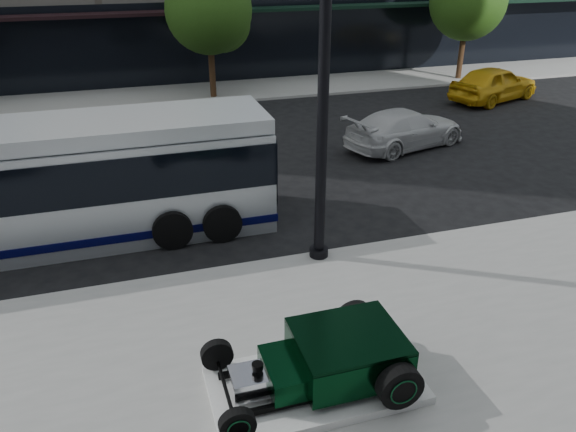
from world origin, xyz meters
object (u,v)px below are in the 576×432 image
object	(u,v)px
white_sedan	(405,129)
yellow_taxi	(494,84)
transit_bus	(16,187)
lamppost	(323,101)
hot_rod	(335,356)

from	to	relation	value
white_sedan	yellow_taxi	distance (m)	8.23
transit_bus	white_sedan	world-z (taller)	transit_bus
lamppost	transit_bus	distance (m)	7.49
hot_rod	yellow_taxi	distance (m)	20.35
lamppost	yellow_taxi	world-z (taller)	lamppost
lamppost	white_sedan	distance (m)	9.15
hot_rod	transit_bus	bearing A→B (deg)	127.77
lamppost	yellow_taxi	bearing A→B (deg)	41.61
lamppost	yellow_taxi	distance (m)	16.95
transit_bus	lamppost	bearing A→B (deg)	-23.88
hot_rod	transit_bus	world-z (taller)	transit_bus
lamppost	white_sedan	bearing A→B (deg)	49.33
hot_rod	lamppost	distance (m)	5.17
hot_rod	yellow_taxi	size ratio (longest dim) A/B	0.69
hot_rod	transit_bus	distance (m)	8.76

